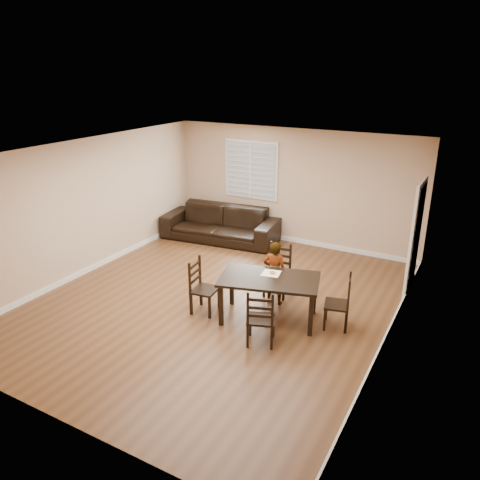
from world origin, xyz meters
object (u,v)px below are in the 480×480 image
chair_near (279,271)px  chair_left (199,288)px  chair_right (344,304)px  chair_far (260,322)px  dining_table (269,283)px  sofa (220,224)px  child (275,273)px  donut (272,272)px

chair_near → chair_left: size_ratio=1.01×
chair_left → chair_right: chair_left is taller
chair_far → dining_table: bearing=-94.1°
chair_left → sofa: chair_left is taller
dining_table → chair_far: 0.88m
dining_table → child: (-0.16, 0.56, -0.08)m
child → sofa: (-2.52, 2.32, -0.18)m
chair_right → sofa: chair_right is taller
chair_right → sofa: 4.62m
chair_left → donut: size_ratio=9.25×
donut → sofa: sofa is taller
chair_near → sofa: size_ratio=0.35×
chair_near → chair_left: bearing=-131.4°
dining_table → chair_left: 1.24m
chair_near → child: size_ratio=0.83×
dining_table → chair_left: chair_left is taller
chair_far → donut: chair_far is taller
chair_left → chair_right: size_ratio=1.05×
chair_far → chair_left: size_ratio=0.97×
dining_table → sofa: sofa is taller
chair_near → chair_right: chair_near is taller
child → sofa: size_ratio=0.42×
chair_right → chair_left: bearing=-88.7°
chair_far → donut: (-0.27, 0.99, 0.36)m
donut → chair_near: bearing=106.1°
dining_table → chair_far: (0.24, -0.81, -0.24)m
chair_far → sofa: (-2.93, 3.69, -0.01)m
chair_right → donut: chair_right is taller
dining_table → chair_right: (1.17, 0.33, -0.25)m
dining_table → chair_far: size_ratio=1.93×
chair_far → chair_left: bearing=-39.8°
chair_right → child: bearing=-113.9°
chair_near → child: bearing=-82.8°
chair_left → donut: 1.30m
dining_table → donut: size_ratio=17.32×
chair_near → chair_far: (0.51, -1.80, -0.02)m
donut → sofa: bearing=134.5°
chair_right → chair_near: bearing=-128.7°
chair_near → donut: bearing=-80.2°
chair_right → child: 1.36m
chair_near → donut: 0.91m
chair_left → chair_far: bearing=-115.6°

